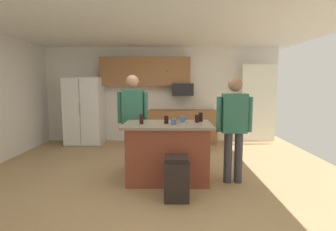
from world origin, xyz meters
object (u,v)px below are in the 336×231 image
at_px(tumbler_amber, 166,120).
at_px(glass_pilsner, 141,119).
at_px(kitchen_island, 168,152).
at_px(refrigerator, 85,111).
at_px(glass_dark_ale, 197,118).
at_px(trash_bin, 176,178).
at_px(person_guest_right, 234,123).
at_px(glass_short_whisky, 201,117).
at_px(mug_blue_stoneware, 182,119).
at_px(microwave_over_range, 183,89).
at_px(mug_ceramic_white, 174,122).
at_px(person_guest_by_door, 133,115).

bearing_deg(tumbler_amber, glass_pilsner, -170.03).
bearing_deg(glass_pilsner, kitchen_island, 10.29).
bearing_deg(refrigerator, glass_pilsner, -56.44).
distance_m(glass_dark_ale, trash_bin, 1.17).
xyz_separation_m(glass_dark_ale, trash_bin, (-0.36, -0.85, -0.72)).
bearing_deg(person_guest_right, glass_short_whisky, -28.35).
bearing_deg(glass_dark_ale, glass_pilsner, -167.57).
height_order(mug_blue_stoneware, glass_short_whisky, glass_short_whisky).
bearing_deg(glass_pilsner, microwave_over_range, 74.93).
xyz_separation_m(mug_blue_stoneware, trash_bin, (-0.11, -0.90, -0.70)).
bearing_deg(tumbler_amber, mug_ceramic_white, -46.47).
xyz_separation_m(person_guest_by_door, mug_ceramic_white, (0.76, -0.76, -0.02)).
bearing_deg(person_guest_by_door, person_guest_right, 21.03).
xyz_separation_m(refrigerator, glass_short_whisky, (2.81, -2.44, 0.15)).
bearing_deg(person_guest_right, kitchen_island, 0.00).
bearing_deg(mug_blue_stoneware, person_guest_right, -17.11).
distance_m(kitchen_island, glass_pilsner, 0.70).
relative_size(glass_short_whisky, tumbler_amber, 1.24).
bearing_deg(microwave_over_range, mug_ceramic_white, -95.02).
relative_size(kitchen_island, glass_dark_ale, 10.76).
distance_m(mug_blue_stoneware, glass_pilsner, 0.71).
xyz_separation_m(glass_pilsner, tumbler_amber, (0.40, 0.07, -0.01)).
distance_m(microwave_over_range, glass_short_whisky, 2.60).
bearing_deg(microwave_over_range, glass_dark_ale, -87.12).
xyz_separation_m(glass_short_whisky, tumbler_amber, (-0.58, -0.24, -0.02)).
distance_m(microwave_over_range, tumbler_amber, 2.86).
xyz_separation_m(microwave_over_range, person_guest_by_door, (-1.01, -2.17, -0.43)).
xyz_separation_m(glass_short_whisky, mug_ceramic_white, (-0.46, -0.37, -0.03)).
height_order(refrigerator, mug_blue_stoneware, refrigerator).
relative_size(kitchen_island, glass_pilsner, 9.14).
distance_m(microwave_over_range, mug_blue_stoneware, 2.67).
bearing_deg(person_guest_by_door, glass_short_whisky, 25.81).
distance_m(glass_short_whisky, mug_ceramic_white, 0.59).
bearing_deg(kitchen_island, glass_dark_ale, 14.26).
relative_size(kitchen_island, mug_blue_stoneware, 10.93).
xyz_separation_m(person_guest_right, trash_bin, (-0.93, -0.65, -0.68)).
xyz_separation_m(microwave_over_range, mug_ceramic_white, (-0.26, -2.93, -0.45)).
relative_size(mug_blue_stoneware, tumbler_amber, 1.01).
distance_m(mug_blue_stoneware, mug_ceramic_white, 0.33).
relative_size(refrigerator, glass_pilsner, 11.33).
height_order(glass_dark_ale, trash_bin, glass_dark_ale).
xyz_separation_m(refrigerator, mug_ceramic_white, (2.34, -2.81, 0.12)).
relative_size(mug_blue_stoneware, mug_ceramic_white, 1.09).
relative_size(glass_dark_ale, mug_ceramic_white, 1.10).
bearing_deg(mug_ceramic_white, microwave_over_range, 84.98).
distance_m(refrigerator, mug_ceramic_white, 3.66).
distance_m(refrigerator, glass_short_whisky, 3.72).
distance_m(glass_short_whisky, trash_bin, 1.29).
xyz_separation_m(microwave_over_range, trash_bin, (-0.22, -3.53, -1.15)).
xyz_separation_m(glass_pilsner, trash_bin, (0.55, -0.65, -0.73)).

